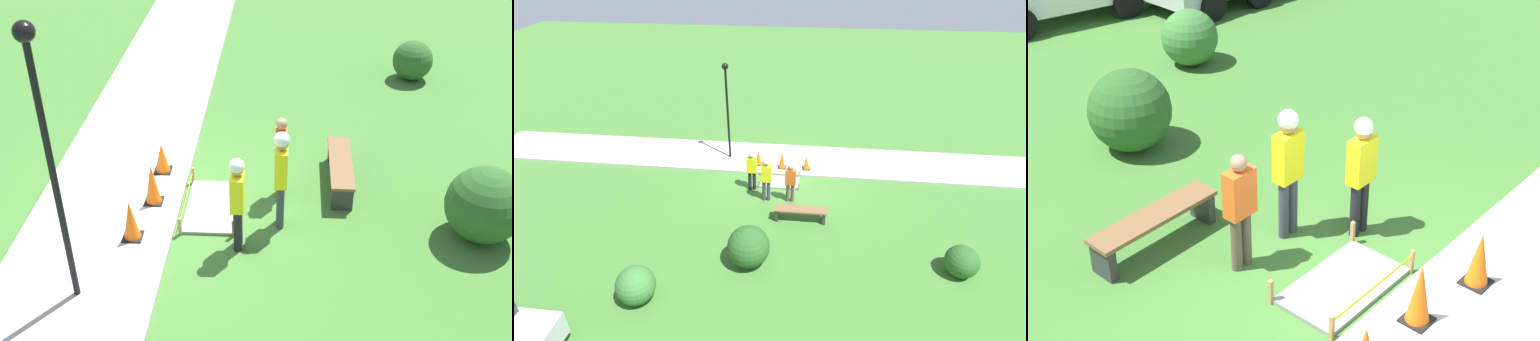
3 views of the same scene
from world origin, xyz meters
TOP-DOWN VIEW (x-y plane):
  - ground_plane at (0.00, 0.00)m, footprint 60.00×60.00m
  - sidewalk at (0.00, -1.34)m, footprint 28.00×2.69m
  - wet_concrete_patch at (0.05, 0.59)m, footprint 1.68×0.99m
  - traffic_cone_near_patch at (-1.01, -0.53)m, footprint 0.34×0.34m
  - traffic_cone_far_patch at (0.05, -0.50)m, footprint 0.34×0.34m
  - traffic_cone_sidewalk_edge at (1.12, -0.67)m, footprint 0.34×0.34m
  - park_bench at (-0.91, 3.00)m, footprint 1.91×0.44m
  - worker_supervisor at (0.47, 1.86)m, footprint 0.40×0.27m
  - worker_assistant at (1.14, 1.17)m, footprint 0.40×0.26m
  - bystander_in_orange_shirt at (-0.46, 1.84)m, footprint 0.40×0.22m
  - lamppost_near at (2.53, -1.23)m, footprint 0.28×0.28m
  - shrub_rounded_near at (3.57, 7.17)m, footprint 1.13×1.13m
  - shrub_rounded_mid at (-5.94, 5.11)m, footprint 1.02×1.02m
  - shrub_rounded_far at (0.61, 5.36)m, footprint 1.35×1.35m

SIDE VIEW (x-z plane):
  - ground_plane at x=0.00m, z-range 0.00..0.00m
  - wet_concrete_patch at x=0.05m, z-range -0.14..0.21m
  - sidewalk at x=0.00m, z-range 0.00..0.10m
  - park_bench at x=-0.91m, z-range 0.11..0.62m
  - traffic_cone_near_patch at x=-1.01m, z-range 0.10..0.71m
  - traffic_cone_sidewalk_edge at x=1.12m, z-range 0.10..0.84m
  - traffic_cone_far_patch at x=0.05m, z-range 0.10..0.91m
  - shrub_rounded_mid at x=-5.94m, z-range 0.00..1.02m
  - shrub_rounded_near at x=3.57m, z-range 0.00..1.13m
  - shrub_rounded_far at x=0.61m, z-range 0.00..1.35m
  - bystander_in_orange_shirt at x=-0.46m, z-range 0.11..1.76m
  - worker_assistant at x=1.14m, z-range 0.17..1.94m
  - worker_supervisor at x=0.47m, z-range 0.20..2.10m
  - lamppost_near at x=2.53m, z-range 0.73..5.12m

